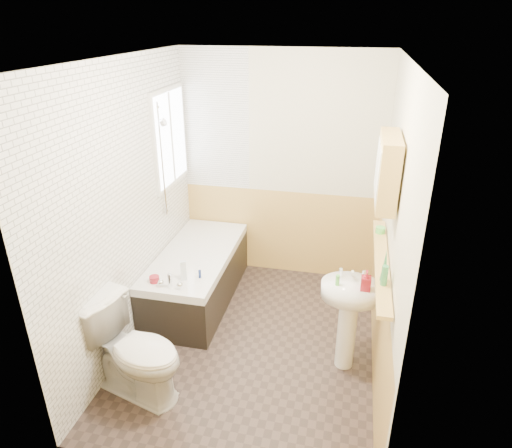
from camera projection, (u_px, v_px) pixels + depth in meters
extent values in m
plane|color=#2F2521|center=(253.00, 342.00, 4.25)|extent=(2.80, 2.80, 0.00)
plane|color=white|center=(251.00, 59.00, 3.21)|extent=(2.80, 2.80, 0.00)
cube|color=beige|center=(281.00, 169.00, 4.98)|extent=(2.20, 0.02, 2.50)
cube|color=beige|center=(194.00, 324.00, 2.48)|extent=(2.20, 0.02, 2.50)
cube|color=beige|center=(127.00, 209.00, 3.95)|extent=(0.02, 2.80, 2.50)
cube|color=beige|center=(392.00, 233.00, 3.51)|extent=(0.02, 2.80, 2.50)
cube|color=#DAB059|center=(378.00, 313.00, 3.83)|extent=(0.01, 2.80, 1.00)
cube|color=#DAB059|center=(202.00, 421.00, 2.81)|extent=(2.20, 0.01, 1.00)
cube|color=#DAB059|center=(279.00, 231.00, 5.27)|extent=(2.20, 0.01, 1.00)
cube|color=white|center=(130.00, 209.00, 3.94)|extent=(0.01, 2.80, 2.50)
cube|color=white|center=(215.00, 120.00, 4.89)|extent=(0.75, 0.01, 1.50)
cube|color=white|center=(170.00, 138.00, 4.61)|extent=(0.03, 0.79, 0.99)
cube|color=white|center=(172.00, 138.00, 4.61)|extent=(0.01, 0.70, 0.90)
cube|color=white|center=(172.00, 138.00, 4.61)|extent=(0.01, 0.04, 0.90)
cube|color=black|center=(198.00, 279.00, 4.82)|extent=(0.70, 1.57, 0.48)
cube|color=white|center=(196.00, 256.00, 4.70)|extent=(0.70, 1.57, 0.08)
cube|color=white|center=(196.00, 257.00, 4.70)|extent=(0.56, 1.43, 0.04)
cylinder|color=silver|center=(170.00, 281.00, 4.05)|extent=(0.04, 0.04, 0.14)
sphere|color=silver|center=(161.00, 283.00, 4.08)|extent=(0.06, 0.06, 0.06)
sphere|color=silver|center=(180.00, 285.00, 4.04)|extent=(0.06, 0.06, 0.06)
cylinder|color=silver|center=(162.00, 161.00, 4.42)|extent=(0.02, 0.02, 1.13)
cylinder|color=silver|center=(166.00, 210.00, 4.64)|extent=(0.04, 0.04, 0.02)
cylinder|color=silver|center=(157.00, 107.00, 4.20)|extent=(0.04, 0.04, 0.02)
cylinder|color=silver|center=(163.00, 122.00, 4.25)|extent=(0.06, 0.08, 0.08)
imported|color=white|center=(135.00, 351.00, 3.55)|extent=(0.91, 0.67, 0.80)
cylinder|color=white|center=(346.00, 333.00, 3.85)|extent=(0.16, 0.16, 0.66)
ellipsoid|color=white|center=(351.00, 291.00, 3.68)|extent=(0.48, 0.39, 0.13)
cylinder|color=silver|center=(341.00, 273.00, 3.73)|extent=(0.03, 0.03, 0.08)
cylinder|color=silver|center=(364.00, 275.00, 3.70)|extent=(0.03, 0.03, 0.08)
cylinder|color=silver|center=(352.00, 272.00, 3.69)|extent=(0.02, 0.11, 0.09)
cube|color=#DAB059|center=(381.00, 261.00, 3.41)|extent=(0.10, 1.45, 0.03)
cube|color=#DAB059|center=(388.00, 171.00, 3.27)|extent=(0.14, 0.56, 0.51)
cube|color=silver|center=(378.00, 176.00, 3.17)|extent=(0.01, 0.22, 0.38)
cube|color=silver|center=(377.00, 164.00, 3.41)|extent=(0.01, 0.22, 0.38)
cylinder|color=#388447|center=(384.00, 275.00, 3.06)|extent=(0.05, 0.05, 0.14)
cone|color=#388447|center=(385.00, 265.00, 3.09)|extent=(0.06, 0.06, 0.24)
cylinder|color=#59C647|center=(380.00, 230.00, 3.82)|extent=(0.10, 0.10, 0.05)
imported|color=maroon|center=(366.00, 285.00, 3.55)|extent=(0.08, 0.17, 0.08)
cylinder|color=#59C647|center=(338.00, 280.00, 3.61)|extent=(0.04, 0.04, 0.09)
cube|color=silver|center=(183.00, 270.00, 4.16)|extent=(0.06, 0.05, 0.19)
cylinder|color=maroon|center=(154.00, 279.00, 4.15)|extent=(0.12, 0.12, 0.06)
cylinder|color=navy|center=(200.00, 274.00, 4.21)|extent=(0.03, 0.03, 0.08)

